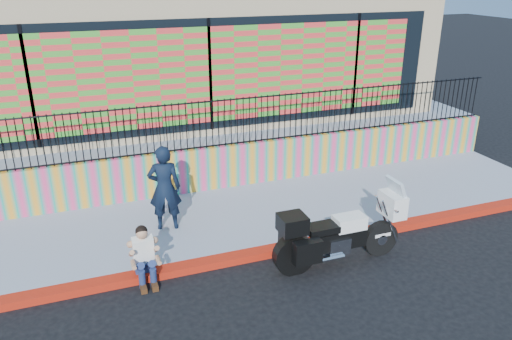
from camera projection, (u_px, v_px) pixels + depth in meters
name	position (u px, v px, depth m)	size (l,w,h in m)	color
ground	(269.00, 255.00, 10.05)	(90.00, 90.00, 0.00)	black
red_curb	(269.00, 251.00, 10.03)	(16.00, 0.30, 0.15)	#A6200B
sidewalk	(243.00, 216.00, 11.46)	(16.00, 3.00, 0.15)	#8D95AA
mural_wall	(222.00, 167.00, 12.62)	(16.00, 0.20, 1.10)	#FF4383
metal_fence	(221.00, 123.00, 12.19)	(15.80, 0.04, 1.20)	black
elevated_platform	(180.00, 117.00, 17.08)	(16.00, 10.00, 1.25)	#8D95AA
storefront_building	(176.00, 40.00, 15.91)	(14.00, 8.06, 4.00)	#C6B284
police_motorcycle	(337.00, 233.00, 9.50)	(2.61, 0.86, 1.62)	black
police_officer	(165.00, 188.00, 10.45)	(0.68, 0.45, 1.87)	black
seated_man	(145.00, 261.00, 9.02)	(0.54, 0.71, 1.06)	navy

